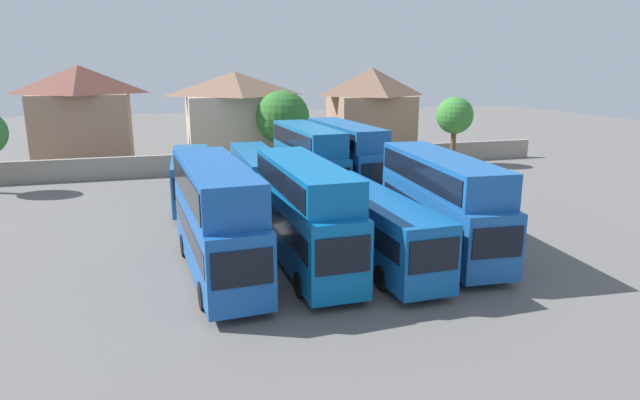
% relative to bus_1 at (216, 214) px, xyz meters
% --- Properties ---
extents(ground, '(140.00, 140.00, 0.00)m').
position_rel_bus_1_xyz_m(ground, '(5.62, 18.09, -2.85)').
color(ground, '#605E5B').
extents(depot_boundary_wall, '(56.00, 0.50, 1.80)m').
position_rel_bus_1_xyz_m(depot_boundary_wall, '(5.62, 24.11, -1.95)').
color(depot_boundary_wall, gray).
rests_on(depot_boundary_wall, ground).
extents(bus_1, '(3.20, 10.62, 5.06)m').
position_rel_bus_1_xyz_m(bus_1, '(0.00, 0.00, 0.00)').
color(bus_1, '#1853A6').
rests_on(bus_1, ground).
extents(bus_2, '(2.71, 10.13, 4.95)m').
position_rel_bus_1_xyz_m(bus_2, '(3.98, -0.18, -0.06)').
color(bus_2, '#0A5FA5').
rests_on(bus_2, ground).
extents(bus_3, '(2.81, 11.81, 3.26)m').
position_rel_bus_1_xyz_m(bus_3, '(7.35, 0.02, -0.98)').
color(bus_3, '#1055A0').
rests_on(bus_3, ground).
extents(bus_4, '(3.29, 11.06, 4.84)m').
position_rel_bus_1_xyz_m(bus_4, '(11.14, 0.39, -0.12)').
color(bus_4, '#1A57A3').
rests_on(bus_4, ground).
extents(bus_5, '(2.99, 10.59, 3.34)m').
position_rel_bus_1_xyz_m(bus_5, '(-0.28, 13.70, -0.94)').
color(bus_5, '#1C5C98').
rests_on(bus_5, ground).
extents(bus_6, '(2.61, 11.00, 3.30)m').
position_rel_bus_1_xyz_m(bus_6, '(4.24, 13.84, -0.96)').
color(bus_6, '#175FA2').
rests_on(bus_6, ground).
extents(bus_7, '(3.04, 10.49, 4.95)m').
position_rel_bus_1_xyz_m(bus_7, '(7.91, 13.99, -0.06)').
color(bus_7, '#16649B').
rests_on(bus_7, ground).
extents(bus_8, '(3.06, 10.83, 5.01)m').
position_rel_bus_1_xyz_m(bus_8, '(10.88, 14.43, -0.03)').
color(bus_8, '#1B5BA0').
rests_on(bus_8, ground).
extents(house_terrace_left, '(8.82, 6.83, 9.17)m').
position_rel_bus_1_xyz_m(house_terrace_left, '(-9.03, 32.26, 1.83)').
color(house_terrace_left, '#9E7A60').
rests_on(house_terrace_left, ground).
extents(house_terrace_centre, '(9.73, 7.64, 8.54)m').
position_rel_bus_1_xyz_m(house_terrace_centre, '(5.12, 31.27, 1.51)').
color(house_terrace_centre, '#C6B293').
rests_on(house_terrace_centre, ground).
extents(house_terrace_right, '(8.66, 6.57, 8.92)m').
position_rel_bus_1_xyz_m(house_terrace_right, '(19.88, 32.50, 1.71)').
color(house_terrace_right, '#9E7A60').
rests_on(house_terrace_right, ground).
extents(tree_behind_wall, '(3.39, 3.39, 6.33)m').
position_rel_bus_1_xyz_m(tree_behind_wall, '(24.08, 22.11, 1.73)').
color(tree_behind_wall, brown).
rests_on(tree_behind_wall, ground).
extents(tree_right_of_lot, '(4.95, 4.95, 6.92)m').
position_rel_bus_1_xyz_m(tree_right_of_lot, '(8.83, 26.61, 1.59)').
color(tree_right_of_lot, brown).
rests_on(tree_right_of_lot, ground).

